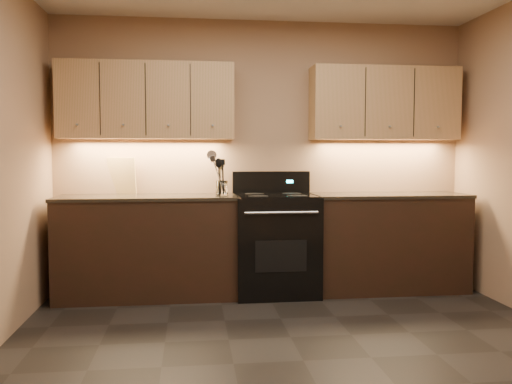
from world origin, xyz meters
TOP-DOWN VIEW (x-y plane):
  - floor at (0.00, 0.00)m, footprint 4.00×4.00m
  - wall_back at (0.00, 2.00)m, footprint 4.00×0.04m
  - counter_left at (-1.10, 1.70)m, footprint 1.62×0.62m
  - counter_right at (1.18, 1.70)m, footprint 1.46×0.62m
  - stove at (0.08, 1.68)m, footprint 0.76×0.68m
  - upper_cab_left at (-1.10, 1.85)m, footprint 1.60×0.30m
  - upper_cab_right at (1.18, 1.85)m, footprint 1.44×0.30m
  - outlet_plate at (-1.30, 1.99)m, footprint 0.08×0.01m
  - utensil_crock at (-0.42, 1.65)m, footprint 0.14×0.14m
  - cutting_board at (-1.35, 1.98)m, footprint 0.28×0.13m
  - wooden_spoon at (-0.46, 1.64)m, footprint 0.11×0.11m
  - black_spoon at (-0.43, 1.67)m, footprint 0.09×0.13m
  - black_turner at (-0.41, 1.62)m, footprint 0.10×0.14m
  - steel_spatula at (-0.39, 1.66)m, footprint 0.22×0.16m
  - steel_skimmer at (-0.40, 1.64)m, footprint 0.20×0.13m

SIDE VIEW (x-z plane):
  - floor at x=0.00m, z-range 0.00..0.00m
  - counter_left at x=-1.10m, z-range 0.00..0.93m
  - counter_right at x=1.18m, z-range 0.00..0.93m
  - stove at x=0.08m, z-range -0.09..1.05m
  - utensil_crock at x=-0.42m, z-range 0.92..1.06m
  - wooden_spoon at x=-0.46m, z-range 0.94..1.25m
  - cutting_board at x=-1.35m, z-range 0.93..1.28m
  - black_spoon at x=-0.43m, z-range 0.94..1.27m
  - black_turner at x=-0.41m, z-range 0.94..1.28m
  - outlet_plate at x=-1.30m, z-range 1.06..1.18m
  - steel_spatula at x=-0.39m, z-range 0.94..1.34m
  - steel_skimmer at x=-0.40m, z-range 0.94..1.35m
  - wall_back at x=0.00m, z-range 0.00..2.60m
  - upper_cab_left at x=-1.10m, z-range 1.45..2.15m
  - upper_cab_right at x=1.18m, z-range 1.45..2.15m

